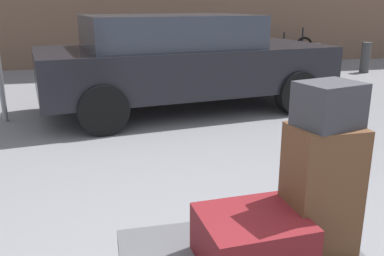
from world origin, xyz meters
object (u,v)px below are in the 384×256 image
(suitcase_brown_rear_right, at_px, (321,189))
(bicycle_leaning, at_px, (289,51))
(duffel_bag_charcoal_topmost_pile, at_px, (329,105))
(bollard_kerb_far, at_px, (365,58))
(bollard_kerb_near, at_px, (263,61))
(parked_car, at_px, (182,60))
(suitcase_maroon_front_right, at_px, (252,240))
(bollard_kerb_mid, at_px, (315,59))

(suitcase_brown_rear_right, bearing_deg, bicycle_leaning, 64.05)
(duffel_bag_charcoal_topmost_pile, xyz_separation_m, bicycle_leaning, (3.90, 8.49, -0.74))
(suitcase_brown_rear_right, distance_m, bollard_kerb_far, 8.65)
(bollard_kerb_far, bearing_deg, suitcase_brown_rear_right, -126.29)
(suitcase_brown_rear_right, height_order, bollard_kerb_far, suitcase_brown_rear_right)
(bollard_kerb_near, bearing_deg, bollard_kerb_far, 0.00)
(duffel_bag_charcoal_topmost_pile, distance_m, bollard_kerb_far, 8.68)
(duffel_bag_charcoal_topmost_pile, xyz_separation_m, parked_car, (0.20, 4.43, -0.36))
(duffel_bag_charcoal_topmost_pile, distance_m, bollard_kerb_near, 7.46)
(suitcase_maroon_front_right, height_order, bollard_kerb_far, bollard_kerb_far)
(suitcase_brown_rear_right, height_order, bollard_kerb_near, suitcase_brown_rear_right)
(duffel_bag_charcoal_topmost_pile, relative_size, bollard_kerb_far, 0.41)
(suitcase_maroon_front_right, height_order, bollard_kerb_mid, bollard_kerb_mid)
(bollard_kerb_near, bearing_deg, bollard_kerb_mid, 0.00)
(bollard_kerb_mid, bearing_deg, bicycle_leaning, 86.82)
(bollard_kerb_near, bearing_deg, duffel_bag_charcoal_topmost_pile, -110.11)
(duffel_bag_charcoal_topmost_pile, height_order, bollard_kerb_mid, duffel_bag_charcoal_topmost_pile)
(parked_car, relative_size, bollard_kerb_near, 6.40)
(suitcase_maroon_front_right, distance_m, bollard_kerb_near, 7.63)
(bicycle_leaning, xyz_separation_m, bollard_kerb_far, (1.22, -1.52, -0.02))
(suitcase_brown_rear_right, relative_size, duffel_bag_charcoal_topmost_pile, 2.31)
(bollard_kerb_mid, height_order, bollard_kerb_far, same)
(bicycle_leaning, xyz_separation_m, bollard_kerb_near, (-1.35, -1.52, -0.02))
(parked_car, distance_m, bollard_kerb_far, 5.55)
(bicycle_leaning, bearing_deg, parked_car, -132.37)
(suitcase_brown_rear_right, relative_size, bicycle_leaning, 0.39)
(bollard_kerb_far, bearing_deg, suitcase_maroon_front_right, -128.07)
(suitcase_maroon_front_right, bearing_deg, bollard_kerb_mid, 55.59)
(suitcase_brown_rear_right, xyz_separation_m, parked_car, (0.20, 4.43, 0.09))
(suitcase_maroon_front_right, distance_m, parked_car, 4.54)
(bollard_kerb_near, bearing_deg, parked_car, -132.81)
(bollard_kerb_far, bearing_deg, parked_car, -152.67)
(bollard_kerb_mid, distance_m, bollard_kerb_far, 1.30)
(duffel_bag_charcoal_topmost_pile, bearing_deg, bollard_kerb_far, 38.97)
(suitcase_brown_rear_right, height_order, bicycle_leaning, suitcase_brown_rear_right)
(bollard_kerb_near, relative_size, bollard_kerb_mid, 1.00)
(parked_car, distance_m, bollard_kerb_mid, 4.44)
(bollard_kerb_mid, xyz_separation_m, bollard_kerb_far, (1.30, 0.00, 0.00))
(suitcase_maroon_front_right, distance_m, bicycle_leaning, 9.57)
(suitcase_brown_rear_right, height_order, bollard_kerb_mid, suitcase_brown_rear_right)
(parked_car, bearing_deg, suitcase_brown_rear_right, -92.54)
(suitcase_brown_rear_right, xyz_separation_m, bollard_kerb_far, (5.12, 6.97, -0.32))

